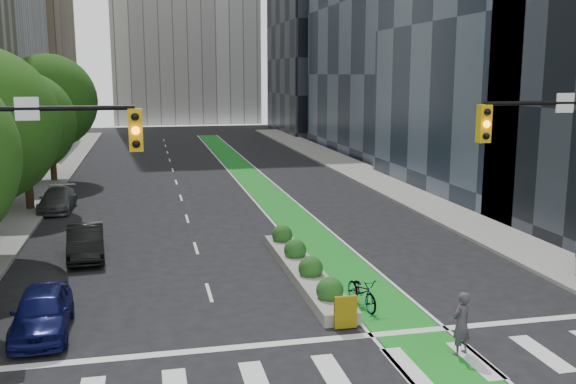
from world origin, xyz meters
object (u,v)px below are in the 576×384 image
median_planter (304,267)px  parked_car_left_far (57,200)px  bicycle (362,291)px  cyclist (461,323)px  parked_car_left_near (42,312)px  parked_car_left_mid (86,242)px

median_planter → parked_car_left_far: (-10.70, 14.67, 0.25)m
bicycle → cyclist: 4.33m
median_planter → parked_car_left_far: parked_car_left_far is taller
parked_car_left_far → bicycle: bearing=-55.6°
parked_car_left_near → parked_car_left_mid: parked_car_left_mid is taller
median_planter → bicycle: median_planter is taller
bicycle → cyclist: (1.44, -4.07, 0.37)m
median_planter → parked_car_left_mid: 9.42m
parked_car_left_mid → parked_car_left_far: parked_car_left_mid is taller
bicycle → parked_car_left_mid: 12.34m
cyclist → parked_car_left_mid: 16.21m
parked_car_left_mid → bicycle: bearing=-44.7°
median_planter → cyclist: cyclist is taller
parked_car_left_near → parked_car_left_far: parked_car_left_near is taller
parked_car_left_near → parked_car_left_far: 18.37m
parked_car_left_near → bicycle: bearing=-1.4°
cyclist → parked_car_left_near: size_ratio=0.45×
parked_car_left_near → parked_car_left_far: size_ratio=0.93×
median_planter → parked_car_left_near: size_ratio=2.56×
cyclist → parked_car_left_far: 25.92m
cyclist → parked_car_left_near: bearing=-42.5°
median_planter → parked_car_left_mid: parked_car_left_mid is taller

